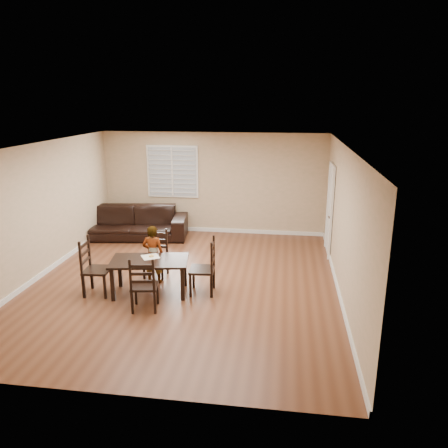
{
  "coord_description": "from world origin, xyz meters",
  "views": [
    {
      "loc": [
        1.91,
        -7.88,
        3.54
      ],
      "look_at": [
        0.67,
        0.84,
        1.0
      ],
      "focal_mm": 35.0,
      "sensor_mm": 36.0,
      "label": 1
    }
  ],
  "objects": [
    {
      "name": "chair_right",
      "position": [
        0.57,
        -0.41,
        0.49
      ],
      "size": [
        0.48,
        0.51,
        1.07
      ],
      "rotation": [
        0.0,
        0.0,
        -1.5
      ],
      "color": "black",
      "rests_on": "ground"
    },
    {
      "name": "donut",
      "position": [
        -0.53,
        -0.42,
        0.69
      ],
      "size": [
        0.1,
        0.1,
        0.04
      ],
      "color": "gold",
      "rests_on": "napkin"
    },
    {
      "name": "sofa",
      "position": [
        -2.01,
        2.68,
        0.41
      ],
      "size": [
        2.91,
        1.44,
        0.82
      ],
      "primitive_type": "imported",
      "rotation": [
        0.0,
        0.0,
        0.13
      ],
      "color": "black",
      "rests_on": "ground"
    },
    {
      "name": "chair_far",
      "position": [
        -0.4,
        -1.34,
        0.45
      ],
      "size": [
        0.5,
        0.48,
        0.99
      ],
      "rotation": [
        0.0,
        0.0,
        3.3
      ],
      "color": "black",
      "rests_on": "ground"
    },
    {
      "name": "napkin",
      "position": [
        -0.55,
        -0.42,
        0.67
      ],
      "size": [
        0.42,
        0.42,
        0.0
      ],
      "primitive_type": "cube",
      "rotation": [
        0.0,
        0.0,
        0.56
      ],
      "color": "beige",
      "rests_on": "dining_table"
    },
    {
      "name": "chair_left",
      "position": [
        -1.62,
        -0.75,
        0.49
      ],
      "size": [
        0.49,
        0.52,
        1.09
      ],
      "rotation": [
        0.0,
        0.0,
        1.65
      ],
      "color": "black",
      "rests_on": "ground"
    },
    {
      "name": "ground",
      "position": [
        0.0,
        0.0,
        0.0
      ],
      "size": [
        7.0,
        7.0,
        0.0
      ],
      "primitive_type": "plane",
      "color": "brown",
      "rests_on": "ground"
    },
    {
      "name": "room",
      "position": [
        0.04,
        0.18,
        1.81
      ],
      "size": [
        6.04,
        7.04,
        2.72
      ],
      "color": "tan",
      "rests_on": "ground"
    },
    {
      "name": "chair_near",
      "position": [
        -0.65,
        0.33,
        0.45
      ],
      "size": [
        0.46,
        0.43,
        0.98
      ],
      "rotation": [
        0.0,
        0.0,
        -0.03
      ],
      "color": "black",
      "rests_on": "ground"
    },
    {
      "name": "dining_table",
      "position": [
        -0.53,
        -0.58,
        0.57
      ],
      "size": [
        1.53,
        1.02,
        0.66
      ],
      "rotation": [
        0.0,
        0.0,
        0.16
      ],
      "color": "black",
      "rests_on": "ground"
    },
    {
      "name": "child",
      "position": [
        -0.61,
        -0.07,
        0.59
      ],
      "size": [
        0.44,
        0.29,
        1.18
      ],
      "primitive_type": "imported",
      "rotation": [
        0.0,
        0.0,
        3.11
      ],
      "color": "gray",
      "rests_on": "ground"
    }
  ]
}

